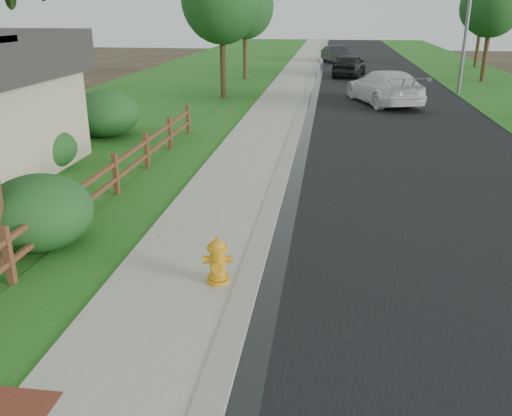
# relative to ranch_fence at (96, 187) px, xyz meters

# --- Properties ---
(road) EXTENTS (8.00, 90.00, 0.02)m
(road) POSITION_rel_ranch_fence_xyz_m (8.20, 28.60, -0.61)
(road) COLOR black
(road) RESTS_ON ground
(curb) EXTENTS (0.40, 90.00, 0.12)m
(curb) POSITION_rel_ranch_fence_xyz_m (4.00, 28.60, -0.56)
(curb) COLOR gray
(curb) RESTS_ON ground
(wet_gutter) EXTENTS (0.50, 90.00, 0.00)m
(wet_gutter) POSITION_rel_ranch_fence_xyz_m (4.35, 28.60, -0.60)
(wet_gutter) COLOR black
(wet_gutter) RESTS_ON road
(sidewalk) EXTENTS (2.20, 90.00, 0.10)m
(sidewalk) POSITION_rel_ranch_fence_xyz_m (2.70, 28.60, -0.57)
(sidewalk) COLOR gray
(sidewalk) RESTS_ON ground
(grass_strip) EXTENTS (1.60, 90.00, 0.06)m
(grass_strip) POSITION_rel_ranch_fence_xyz_m (0.80, 28.60, -0.59)
(grass_strip) COLOR #1A5217
(grass_strip) RESTS_ON ground
(lawn_near) EXTENTS (9.00, 90.00, 0.04)m
(lawn_near) POSITION_rel_ranch_fence_xyz_m (-4.40, 28.60, -0.60)
(lawn_near) COLOR #1A5217
(lawn_near) RESTS_ON ground
(verge_far) EXTENTS (6.00, 90.00, 0.04)m
(verge_far) POSITION_rel_ranch_fence_xyz_m (15.10, 28.60, -0.60)
(verge_far) COLOR #1A5217
(verge_far) RESTS_ON ground
(ranch_fence) EXTENTS (0.12, 16.92, 1.10)m
(ranch_fence) POSITION_rel_ranch_fence_xyz_m (0.00, 0.00, 0.00)
(ranch_fence) COLOR #54331C
(ranch_fence) RESTS_ON ground
(fire_hydrant) EXTENTS (0.55, 0.45, 0.84)m
(fire_hydrant) POSITION_rel_ranch_fence_xyz_m (3.50, -3.16, -0.13)
(fire_hydrant) COLOR yellow
(fire_hydrant) RESTS_ON sidewalk
(white_suv) EXTENTS (3.93, 6.05, 1.63)m
(white_suv) POSITION_rel_ranch_fence_xyz_m (7.87, 16.30, 0.22)
(white_suv) COLOR white
(white_suv) RESTS_ON road
(dark_car_mid) EXTENTS (2.66, 4.78, 1.54)m
(dark_car_mid) POSITION_rel_ranch_fence_xyz_m (6.46, 27.62, 0.17)
(dark_car_mid) COLOR black
(dark_car_mid) RESTS_ON road
(dark_car_far) EXTENTS (2.78, 4.39, 1.37)m
(dark_car_far) POSITION_rel_ranch_fence_xyz_m (5.60, 37.52, 0.09)
(dark_car_far) COLOR black
(dark_car_far) RESTS_ON road
(shrub_b) EXTENTS (2.45, 2.45, 1.47)m
(shrub_b) POSITION_rel_ranch_fence_xyz_m (-0.30, -1.99, 0.12)
(shrub_b) COLOR #1B4B20
(shrub_b) RESTS_ON ground
(shrub_c) EXTENTS (1.72, 1.72, 1.22)m
(shrub_c) POSITION_rel_ranch_fence_xyz_m (-2.90, 3.29, -0.01)
(shrub_c) COLOR #1B4B20
(shrub_c) RESTS_ON ground
(shrub_d) EXTENTS (2.80, 2.80, 1.71)m
(shrub_d) POSITION_rel_ranch_fence_xyz_m (-2.90, 7.60, 0.24)
(shrub_d) COLOR #1B4B20
(shrub_d) RESTS_ON ground
(tree_mid_left) EXTENTS (3.71, 3.71, 6.63)m
(tree_mid_left) POSITION_rel_ranch_fence_xyz_m (-0.43, 25.21, 3.96)
(tree_mid_left) COLOR #341E15
(tree_mid_left) RESTS_ON ground
(tree_mid_right) EXTENTS (3.80, 3.80, 6.88)m
(tree_mid_right) POSITION_rel_ranch_fence_xyz_m (14.84, 25.82, 4.16)
(tree_mid_right) COLOR #341E15
(tree_mid_right) RESTS_ON ground
(tree_far_right) EXTENTS (3.48, 3.48, 6.42)m
(tree_far_right) POSITION_rel_ranch_fence_xyz_m (16.60, 35.19, 3.87)
(tree_far_right) COLOR #341E15
(tree_far_right) RESTS_ON ground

